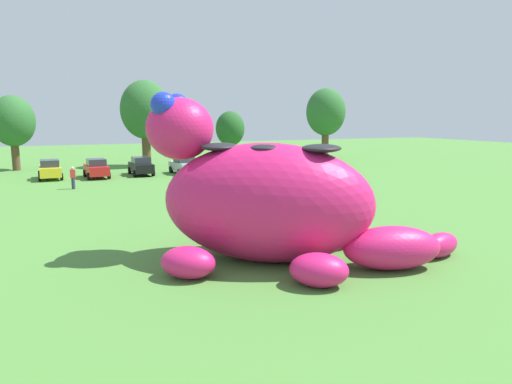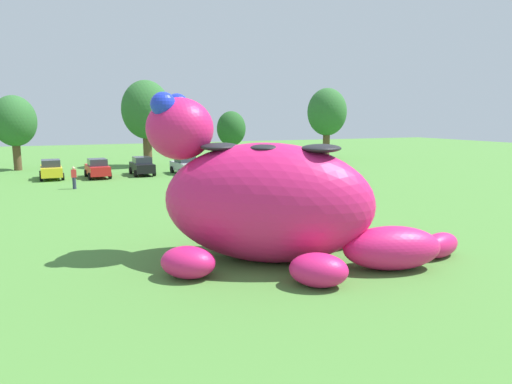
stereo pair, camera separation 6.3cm
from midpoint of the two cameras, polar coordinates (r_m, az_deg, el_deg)
The scene contains 14 objects.
ground_plane at distance 18.30m, azimuth 3.12°, elevation -7.91°, with size 160.00×160.00×0.00m, color #4C8438.
giant_inflatable_creature at distance 17.15m, azimuth 1.29°, elevation -1.08°, with size 12.02×8.71×6.34m.
car_yellow at distance 44.02m, azimuth -24.37°, elevation 2.59°, with size 2.06×4.16×1.72m.
car_red at distance 43.44m, azimuth -19.35°, elevation 2.81°, with size 2.16×4.21×1.72m.
car_black at distance 44.30m, azimuth -14.21°, elevation 3.18°, with size 2.03×4.15×1.72m.
car_silver at distance 44.40m, azimuth -9.06°, elevation 3.36°, with size 2.20×4.23×1.72m.
car_green at distance 45.60m, azimuth -4.52°, elevation 3.60°, with size 2.35×4.29×1.72m.
tree_left at distance 52.58m, azimuth -28.13°, elevation 7.77°, with size 4.27×4.27×7.57m.
tree_mid_left at distance 51.70m, azimuth -13.73°, elevation 9.88°, with size 5.26×5.26×9.34m.
tree_centre_left at distance 54.83m, azimuth -3.28°, elevation 7.86°, with size 3.43×3.43×6.09m.
tree_centre at distance 61.60m, azimuth 8.68°, elevation 9.79°, with size 5.15×5.15×9.14m.
spectator_near_inflatable at distance 37.26m, azimuth -21.94°, elevation 1.64°, with size 0.38×0.26×1.71m.
spectator_mid_field at distance 35.15m, azimuth 0.14°, elevation 1.90°, with size 0.38×0.26×1.71m.
spectator_by_cars at distance 39.35m, azimuth -4.05°, elevation 2.68°, with size 0.38×0.26×1.71m.
Camera 1 is at (-7.85, -15.61, 5.44)m, focal length 32.03 mm.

